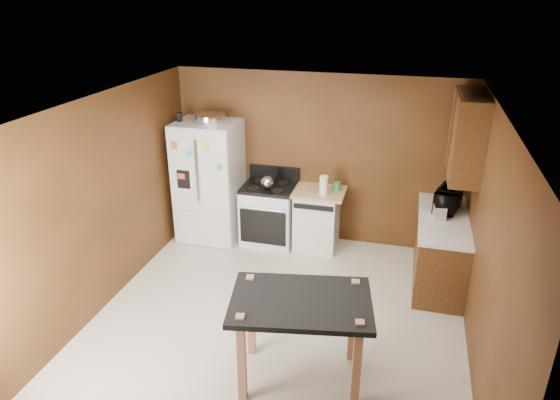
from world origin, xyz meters
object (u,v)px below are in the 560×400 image
at_px(toaster, 439,211).
at_px(island, 301,312).
at_px(pen_cup, 179,117).
at_px(kettle, 267,183).
at_px(gas_range, 269,213).
at_px(refrigerator, 209,181).
at_px(roasting_pan, 210,118).
at_px(dishwasher, 317,218).
at_px(green_canister, 337,186).
at_px(microwave, 448,200).
at_px(paper_towel, 324,185).

relative_size(toaster, island, 0.16).
bearing_deg(pen_cup, kettle, -0.49).
height_order(pen_cup, gas_range, pen_cup).
distance_m(refrigerator, gas_range, 1.01).
relative_size(roasting_pan, gas_range, 0.40).
height_order(gas_range, island, gas_range).
bearing_deg(pen_cup, refrigerator, 7.81).
bearing_deg(roasting_pan, dishwasher, 1.50).
bearing_deg(pen_cup, gas_range, 4.99).
xyz_separation_m(green_canister, island, (0.12, -2.80, -0.17)).
height_order(pen_cup, toaster, pen_cup).
bearing_deg(roasting_pan, toaster, -8.03).
distance_m(refrigerator, island, 3.31).
xyz_separation_m(kettle, microwave, (2.46, -0.08, 0.04)).
bearing_deg(kettle, roasting_pan, 172.98).
bearing_deg(gas_range, island, -67.92).
distance_m(pen_cup, toaster, 3.78).
distance_m(microwave, refrigerator, 3.39).
xyz_separation_m(pen_cup, toaster, (3.65, -0.36, -0.88)).
bearing_deg(pen_cup, toaster, -5.61).
bearing_deg(green_canister, island, -87.64).
bearing_deg(green_canister, roasting_pan, -176.07).
bearing_deg(paper_towel, dishwasher, 129.69).
bearing_deg(green_canister, gas_range, -173.62).
distance_m(paper_towel, gas_range, 1.01).
distance_m(toaster, microwave, 0.29).
distance_m(roasting_pan, kettle, 1.23).
height_order(pen_cup, green_canister, pen_cup).
bearing_deg(pen_cup, dishwasher, 3.90).
bearing_deg(green_canister, microwave, -11.84).
height_order(paper_towel, microwave, microwave).
bearing_deg(dishwasher, pen_cup, -176.10).
distance_m(pen_cup, paper_towel, 2.27).
height_order(roasting_pan, island, roasting_pan).
bearing_deg(paper_towel, kettle, -178.43).
height_order(roasting_pan, pen_cup, pen_cup).
bearing_deg(refrigerator, pen_cup, -172.19).
distance_m(pen_cup, refrigerator, 1.04).
bearing_deg(refrigerator, gas_range, 3.81).
bearing_deg(refrigerator, paper_towel, -1.35).
relative_size(roasting_pan, pen_cup, 3.48).
distance_m(green_canister, island, 2.81).
xyz_separation_m(gas_range, island, (1.09, -2.69, 0.32)).
xyz_separation_m(toaster, microwave, (0.11, 0.27, 0.05)).
height_order(roasting_pan, gas_range, roasting_pan).
xyz_separation_m(refrigerator, dishwasher, (1.63, 0.09, -0.45)).
distance_m(kettle, microwave, 2.46).
xyz_separation_m(pen_cup, gas_range, (1.29, 0.11, -1.40)).
height_order(microwave, dishwasher, microwave).
height_order(pen_cup, kettle, pen_cup).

